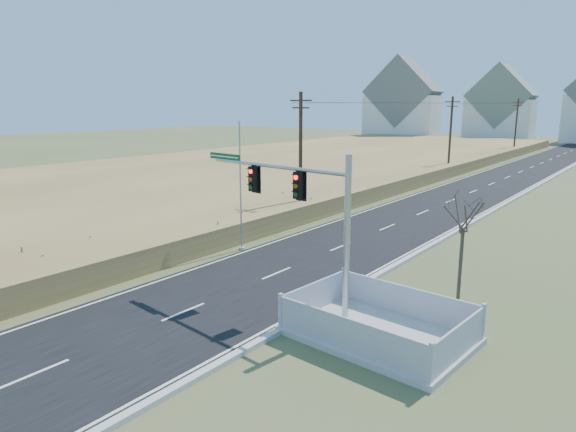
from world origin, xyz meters
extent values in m
plane|color=#44572A|center=(0.00, 0.00, 0.00)|extent=(260.00, 260.00, 0.00)
cube|color=black|center=(0.00, 50.00, 0.03)|extent=(8.00, 180.00, 0.06)
cube|color=#B2AFA8|center=(4.15, 50.00, 0.09)|extent=(0.30, 180.00, 0.18)
cube|color=#AC894D|center=(-24.00, 40.00, 0.65)|extent=(38.00, 110.00, 1.30)
cylinder|color=#422D1E|center=(-6.50, 15.00, 4.50)|extent=(0.26, 0.26, 9.00)
cube|color=#422D1E|center=(-6.50, 15.00, 8.40)|extent=(1.80, 0.10, 0.10)
cube|color=#422D1E|center=(-6.50, 15.00, 7.90)|extent=(1.40, 0.10, 0.10)
cylinder|color=#422D1E|center=(-6.50, 45.00, 4.50)|extent=(0.26, 0.26, 9.00)
cube|color=#422D1E|center=(-6.50, 45.00, 8.40)|extent=(1.80, 0.10, 0.10)
cube|color=#422D1E|center=(-6.50, 45.00, 7.90)|extent=(1.40, 0.10, 0.10)
cylinder|color=#422D1E|center=(-6.50, 75.00, 4.50)|extent=(0.26, 0.26, 9.00)
cube|color=#422D1E|center=(-6.50, 75.00, 8.40)|extent=(1.80, 0.10, 0.10)
cube|color=#422D1E|center=(-6.50, 75.00, 7.90)|extent=(1.40, 0.10, 0.10)
cube|color=white|center=(-38.00, 100.00, 5.00)|extent=(17.38, 13.12, 10.00)
cube|color=slate|center=(-38.00, 100.00, 10.90)|extent=(17.69, 13.38, 16.29)
cube|color=white|center=(-18.00, 108.00, 4.50)|extent=(14.66, 10.95, 9.00)
cube|color=slate|center=(-18.00, 108.00, 9.90)|extent=(14.93, 11.17, 14.26)
cylinder|color=#9EA0A5|center=(5.72, 0.90, 0.09)|extent=(0.55, 0.55, 0.18)
cylinder|color=#9EA0A5|center=(5.72, 0.90, 3.22)|extent=(0.24, 0.24, 6.45)
cylinder|color=#9EA0A5|center=(2.06, 1.32, 5.71)|extent=(7.34, 0.98, 0.15)
cube|color=black|center=(3.34, 1.17, 5.08)|extent=(0.37, 0.32, 1.05)
cube|color=black|center=(0.78, 1.47, 5.08)|extent=(0.37, 0.32, 1.05)
cube|color=#04561D|center=(-1.05, 1.68, 5.89)|extent=(2.02, 0.27, 0.28)
cube|color=#B7B5AD|center=(7.23, 0.70, 0.12)|extent=(6.46, 4.67, 0.23)
cube|color=#BCBCC2|center=(7.08, -1.25, 0.82)|extent=(5.84, 0.53, 1.17)
cube|color=#BCBCC2|center=(7.39, 2.64, 0.82)|extent=(5.84, 0.53, 1.17)
cube|color=#BCBCC2|center=(4.32, 0.93, 0.82)|extent=(0.38, 3.90, 1.17)
cube|color=#BCBCC2|center=(10.15, 0.47, 0.82)|extent=(0.38, 3.90, 1.17)
cube|color=white|center=(5.01, 0.00, 0.36)|extent=(0.51, 0.29, 0.68)
cube|color=red|center=(5.00, -0.02, 0.36)|extent=(0.40, 0.21, 0.20)
cylinder|color=#B7B5AD|center=(-4.30, 6.20, 0.07)|extent=(0.33, 0.33, 0.14)
cylinder|color=#9EA0A5|center=(-4.30, 6.20, 3.62)|extent=(0.09, 0.09, 7.25)
cylinder|color=#4C3F33|center=(8.38, 5.60, 1.61)|extent=(0.15, 0.15, 3.23)
camera|label=1|loc=(14.87, -14.75, 8.18)|focal=32.00mm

